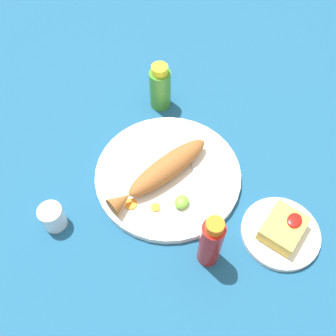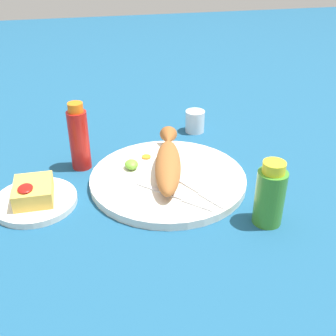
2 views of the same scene
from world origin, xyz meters
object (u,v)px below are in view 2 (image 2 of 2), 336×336
(fork_far, at_px, (179,197))
(salt_cup, at_px, (195,123))
(fork_near, at_px, (198,191))
(hot_sauce_bottle_green, at_px, (270,195))
(main_plate, at_px, (168,179))
(side_plate_fries, at_px, (35,201))
(fried_fish, at_px, (168,162))
(hot_sauce_bottle_red, at_px, (79,138))

(fork_far, bearing_deg, salt_cup, 113.27)
(fork_near, distance_m, hot_sauce_bottle_green, 0.16)
(main_plate, distance_m, salt_cup, 0.28)
(fork_far, relative_size, salt_cup, 2.35)
(fork_near, distance_m, side_plate_fries, 0.34)
(main_plate, height_order, salt_cup, salt_cup)
(fork_far, xyz_separation_m, hot_sauce_bottle_green, (0.09, 0.16, 0.04))
(fried_fish, bearing_deg, hot_sauce_bottle_green, 50.41)
(main_plate, relative_size, fork_far, 2.46)
(fried_fish, relative_size, fork_far, 1.99)
(fried_fish, distance_m, salt_cup, 0.27)
(main_plate, bearing_deg, fried_fish, 167.27)
(fork_far, bearing_deg, fork_near, 63.69)
(hot_sauce_bottle_red, relative_size, side_plate_fries, 0.95)
(hot_sauce_bottle_green, distance_m, salt_cup, 0.44)
(fried_fish, height_order, hot_sauce_bottle_red, hot_sauce_bottle_red)
(hot_sauce_bottle_green, bearing_deg, side_plate_fries, -109.53)
(fork_near, relative_size, side_plate_fries, 0.97)
(main_plate, bearing_deg, fork_far, 2.35)
(hot_sauce_bottle_green, height_order, salt_cup, hot_sauce_bottle_green)
(hot_sauce_bottle_green, relative_size, side_plate_fries, 0.78)
(fried_fish, xyz_separation_m, hot_sauce_bottle_red, (-0.10, -0.19, 0.04))
(fork_near, xyz_separation_m, salt_cup, (-0.33, 0.08, 0.01))
(main_plate, relative_size, hot_sauce_bottle_red, 2.14)
(fried_fish, distance_m, fork_far, 0.11)
(fork_near, relative_size, salt_cup, 2.77)
(fried_fish, xyz_separation_m, hot_sauce_bottle_green, (0.20, 0.16, 0.02))
(hot_sauce_bottle_red, bearing_deg, fried_fish, 63.44)
(fork_near, bearing_deg, hot_sauce_bottle_red, -158.11)
(main_plate, bearing_deg, side_plate_fries, -85.36)
(fried_fish, height_order, hot_sauce_bottle_green, hot_sauce_bottle_green)
(fork_far, bearing_deg, fried_fish, 133.65)
(fork_far, height_order, side_plate_fries, fork_far)
(hot_sauce_bottle_red, bearing_deg, main_plate, 58.75)
(hot_sauce_bottle_red, xyz_separation_m, salt_cup, (-0.14, 0.32, -0.05))
(salt_cup, relative_size, side_plate_fries, 0.35)
(fork_near, xyz_separation_m, fork_far, (0.02, -0.04, 0.00))
(hot_sauce_bottle_green, bearing_deg, fork_far, -120.21)
(main_plate, distance_m, side_plate_fries, 0.29)
(fork_far, height_order, hot_sauce_bottle_green, hot_sauce_bottle_green)
(salt_cup, bearing_deg, hot_sauce_bottle_green, 3.60)
(side_plate_fries, bearing_deg, salt_cup, 122.95)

